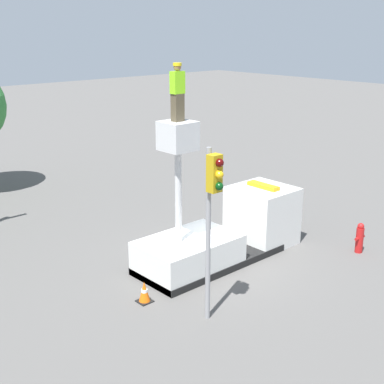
{
  "coord_description": "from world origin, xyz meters",
  "views": [
    {
      "loc": [
        -12.0,
        -12.32,
        7.94
      ],
      "look_at": [
        -2.06,
        -1.32,
        3.32
      ],
      "focal_mm": 50.0,
      "sensor_mm": 36.0,
      "label": 1
    }
  ],
  "objects_px": {
    "traffic_light_pole": "(212,202)",
    "fire_hydrant": "(360,238)",
    "bucket_truck": "(225,232)",
    "worker": "(177,92)",
    "traffic_cone_rear": "(144,292)"
  },
  "relations": [
    {
      "from": "fire_hydrant",
      "to": "traffic_cone_rear",
      "type": "relative_size",
      "value": 1.71
    },
    {
      "from": "bucket_truck",
      "to": "worker",
      "type": "xyz_separation_m",
      "value": [
        -2.19,
        0.0,
        5.1
      ]
    },
    {
      "from": "worker",
      "to": "traffic_cone_rear",
      "type": "height_order",
      "value": "worker"
    },
    {
      "from": "bucket_truck",
      "to": "worker",
      "type": "bearing_deg",
      "value": 180.0
    },
    {
      "from": "bucket_truck",
      "to": "fire_hydrant",
      "type": "relative_size",
      "value": 5.7
    },
    {
      "from": "bucket_truck",
      "to": "traffic_light_pole",
      "type": "xyz_separation_m",
      "value": [
        -3.4,
        -2.79,
        2.59
      ]
    },
    {
      "from": "worker",
      "to": "traffic_cone_rear",
      "type": "bearing_deg",
      "value": -160.26
    },
    {
      "from": "traffic_light_pole",
      "to": "fire_hydrant",
      "type": "distance_m",
      "value": 7.88
    },
    {
      "from": "traffic_light_pole",
      "to": "fire_hydrant",
      "type": "xyz_separation_m",
      "value": [
        7.3,
        -0.24,
        -2.96
      ]
    },
    {
      "from": "worker",
      "to": "traffic_light_pole",
      "type": "xyz_separation_m",
      "value": [
        -1.21,
        -2.79,
        -2.51
      ]
    },
    {
      "from": "bucket_truck",
      "to": "traffic_light_pole",
      "type": "distance_m",
      "value": 5.11
    },
    {
      "from": "worker",
      "to": "bucket_truck",
      "type": "bearing_deg",
      "value": 0.0
    },
    {
      "from": "traffic_light_pole",
      "to": "traffic_cone_rear",
      "type": "bearing_deg",
      "value": 110.1
    },
    {
      "from": "fire_hydrant",
      "to": "bucket_truck",
      "type": "bearing_deg",
      "value": 142.16
    },
    {
      "from": "traffic_light_pole",
      "to": "bucket_truck",
      "type": "bearing_deg",
      "value": 39.37
    }
  ]
}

